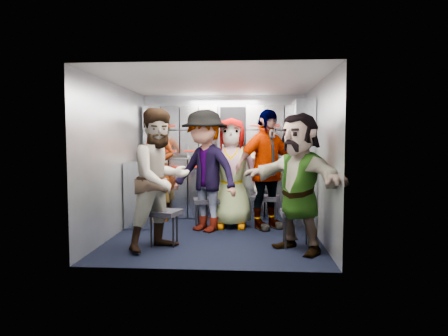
# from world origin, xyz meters

# --- Properties ---
(floor) EXTENTS (3.00, 3.00, 0.00)m
(floor) POSITION_xyz_m (0.00, 0.00, 0.00)
(floor) COLOR black
(floor) RESTS_ON ground
(wall_back) EXTENTS (2.80, 0.04, 2.10)m
(wall_back) POSITION_xyz_m (0.00, 1.50, 1.05)
(wall_back) COLOR #989FA6
(wall_back) RESTS_ON ground
(wall_left) EXTENTS (0.04, 3.00, 2.10)m
(wall_left) POSITION_xyz_m (-1.40, 0.00, 1.05)
(wall_left) COLOR #989FA6
(wall_left) RESTS_ON ground
(wall_right) EXTENTS (0.04, 3.00, 2.10)m
(wall_right) POSITION_xyz_m (1.40, 0.00, 1.05)
(wall_right) COLOR #989FA6
(wall_right) RESTS_ON ground
(ceiling) EXTENTS (2.80, 3.00, 0.02)m
(ceiling) POSITION_xyz_m (0.00, 0.00, 2.10)
(ceiling) COLOR silver
(ceiling) RESTS_ON wall_back
(cart_bank_back) EXTENTS (2.68, 0.38, 0.99)m
(cart_bank_back) POSITION_xyz_m (0.00, 1.29, 0.49)
(cart_bank_back) COLOR #9CA2AC
(cart_bank_back) RESTS_ON ground
(cart_bank_left) EXTENTS (0.38, 0.76, 0.99)m
(cart_bank_left) POSITION_xyz_m (-1.19, 0.56, 0.49)
(cart_bank_left) COLOR #9CA2AC
(cart_bank_left) RESTS_ON ground
(counter) EXTENTS (2.68, 0.42, 0.03)m
(counter) POSITION_xyz_m (0.00, 1.29, 1.01)
(counter) COLOR silver
(counter) RESTS_ON cart_bank_back
(locker_bank_back) EXTENTS (2.68, 0.28, 0.82)m
(locker_bank_back) POSITION_xyz_m (0.00, 1.35, 1.49)
(locker_bank_back) COLOR #9CA2AC
(locker_bank_back) RESTS_ON wall_back
(locker_bank_right) EXTENTS (0.28, 1.00, 0.82)m
(locker_bank_right) POSITION_xyz_m (1.25, 0.70, 1.49)
(locker_bank_right) COLOR #9CA2AC
(locker_bank_right) RESTS_ON wall_right
(right_cabinet) EXTENTS (0.28, 1.20, 1.00)m
(right_cabinet) POSITION_xyz_m (1.25, 0.60, 0.50)
(right_cabinet) COLOR #9CA2AC
(right_cabinet) RESTS_ON ground
(coffee_niche) EXTENTS (0.46, 0.16, 0.84)m
(coffee_niche) POSITION_xyz_m (0.18, 1.41, 1.47)
(coffee_niche) COLOR black
(coffee_niche) RESTS_ON wall_back
(red_latch_strip) EXTENTS (2.60, 0.02, 0.03)m
(red_latch_strip) POSITION_xyz_m (0.00, 1.09, 0.88)
(red_latch_strip) COLOR #B21809
(red_latch_strip) RESTS_ON cart_bank_back
(jump_seat_near_left) EXTENTS (0.45, 0.44, 0.44)m
(jump_seat_near_left) POSITION_xyz_m (-0.60, -0.57, 0.39)
(jump_seat_near_left) COLOR black
(jump_seat_near_left) RESTS_ON ground
(jump_seat_mid_left) EXTENTS (0.44, 0.42, 0.44)m
(jump_seat_mid_left) POSITION_xyz_m (-0.18, 0.43, 0.39)
(jump_seat_mid_left) COLOR black
(jump_seat_mid_left) RESTS_ON ground
(jump_seat_center) EXTENTS (0.48, 0.47, 0.48)m
(jump_seat_center) POSITION_xyz_m (0.19, 0.70, 0.42)
(jump_seat_center) COLOR black
(jump_seat_center) RESTS_ON ground
(jump_seat_mid_right) EXTENTS (0.47, 0.45, 0.47)m
(jump_seat_mid_right) POSITION_xyz_m (0.71, 0.65, 0.41)
(jump_seat_mid_right) COLOR black
(jump_seat_mid_right) RESTS_ON ground
(jump_seat_near_right) EXTENTS (0.39, 0.37, 0.46)m
(jump_seat_near_right) POSITION_xyz_m (1.05, -0.55, 0.40)
(jump_seat_near_right) COLOR black
(jump_seat_near_right) RESTS_ON ground
(attendant_standing) EXTENTS (0.72, 0.58, 1.70)m
(attendant_standing) POSITION_xyz_m (-1.05, 0.95, 0.85)
(attendant_standing) COLOR black
(attendant_standing) RESTS_ON ground
(attendant_arc_a) EXTENTS (1.03, 1.05, 1.70)m
(attendant_arc_a) POSITION_xyz_m (-0.60, -0.75, 0.85)
(attendant_arc_a) COLOR black
(attendant_arc_a) RESTS_ON ground
(attendant_arc_b) EXTENTS (1.31, 1.17, 1.76)m
(attendant_arc_b) POSITION_xyz_m (-0.18, 0.25, 0.88)
(attendant_arc_b) COLOR black
(attendant_arc_b) RESTS_ON ground
(attendant_arc_c) EXTENTS (0.81, 0.53, 1.66)m
(attendant_arc_c) POSITION_xyz_m (0.19, 0.52, 0.83)
(attendant_arc_c) COLOR black
(attendant_arc_c) RESTS_ON ground
(attendant_arc_d) EXTENTS (1.11, 0.94, 1.78)m
(attendant_arc_d) POSITION_xyz_m (0.71, 0.47, 0.89)
(attendant_arc_d) COLOR black
(attendant_arc_d) RESTS_ON ground
(attendant_arc_e) EXTENTS (1.39, 1.46, 1.65)m
(attendant_arc_e) POSITION_xyz_m (1.05, -0.73, 0.82)
(attendant_arc_e) COLOR black
(attendant_arc_e) RESTS_ON ground
(bottle_left) EXTENTS (0.06, 0.06, 0.23)m
(bottle_left) POSITION_xyz_m (-0.57, 1.24, 1.15)
(bottle_left) COLOR white
(bottle_left) RESTS_ON counter
(bottle_mid) EXTENTS (0.07, 0.07, 0.27)m
(bottle_mid) POSITION_xyz_m (-0.01, 1.24, 1.17)
(bottle_mid) COLOR white
(bottle_mid) RESTS_ON counter
(bottle_right) EXTENTS (0.06, 0.06, 0.23)m
(bottle_right) POSITION_xyz_m (0.68, 1.24, 1.14)
(bottle_right) COLOR white
(bottle_right) RESTS_ON counter
(cup_left) EXTENTS (0.09, 0.09, 0.11)m
(cup_left) POSITION_xyz_m (-1.01, 1.23, 1.08)
(cup_left) COLOR beige
(cup_left) RESTS_ON counter
(cup_right) EXTENTS (0.09, 0.09, 0.09)m
(cup_right) POSITION_xyz_m (0.52, 1.23, 1.08)
(cup_right) COLOR beige
(cup_right) RESTS_ON counter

